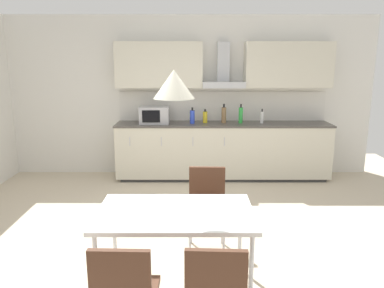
{
  "coord_description": "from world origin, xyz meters",
  "views": [
    {
      "loc": [
        0.29,
        -3.75,
        1.98
      ],
      "look_at": [
        0.29,
        0.55,
        1.0
      ],
      "focal_mm": 35.0,
      "sensor_mm": 36.0,
      "label": 1
    }
  ],
  "objects_px": {
    "bottle_blue": "(192,117)",
    "bottle_brown": "(224,115)",
    "dining_table": "(175,217)",
    "bottle_white": "(262,117)",
    "bottle_green": "(241,115)",
    "bottle_yellow": "(205,117)",
    "microwave": "(155,115)",
    "chair_far_right": "(207,201)",
    "pendant_lamp": "(174,84)"
  },
  "relations": [
    {
      "from": "bottle_brown",
      "to": "pendant_lamp",
      "type": "height_order",
      "value": "pendant_lamp"
    },
    {
      "from": "bottle_green",
      "to": "bottle_brown",
      "type": "distance_m",
      "value": 0.28
    },
    {
      "from": "chair_far_right",
      "to": "bottle_white",
      "type": "bearing_deg",
      "value": 67.79
    },
    {
      "from": "microwave",
      "to": "bottle_green",
      "type": "distance_m",
      "value": 1.43
    },
    {
      "from": "bottle_yellow",
      "to": "bottle_brown",
      "type": "height_order",
      "value": "bottle_brown"
    },
    {
      "from": "bottle_green",
      "to": "pendant_lamp",
      "type": "bearing_deg",
      "value": -106.3
    },
    {
      "from": "chair_far_right",
      "to": "microwave",
      "type": "bearing_deg",
      "value": 107.6
    },
    {
      "from": "bottle_yellow",
      "to": "bottle_white",
      "type": "xyz_separation_m",
      "value": [
        0.94,
        -0.04,
        0.0
      ]
    },
    {
      "from": "pendant_lamp",
      "to": "microwave",
      "type": "bearing_deg",
      "value": 98.47
    },
    {
      "from": "bottle_yellow",
      "to": "bottle_brown",
      "type": "bearing_deg",
      "value": -2.1
    },
    {
      "from": "bottle_green",
      "to": "bottle_brown",
      "type": "bearing_deg",
      "value": 174.41
    },
    {
      "from": "bottle_blue",
      "to": "dining_table",
      "type": "xyz_separation_m",
      "value": [
        -0.14,
        -3.21,
        -0.36
      ]
    },
    {
      "from": "bottle_blue",
      "to": "bottle_yellow",
      "type": "height_order",
      "value": "bottle_blue"
    },
    {
      "from": "bottle_yellow",
      "to": "pendant_lamp",
      "type": "bearing_deg",
      "value": -96.23
    },
    {
      "from": "microwave",
      "to": "bottle_white",
      "type": "relative_size",
      "value": 2.02
    },
    {
      "from": "bottle_green",
      "to": "chair_far_right",
      "type": "distance_m",
      "value": 2.6
    },
    {
      "from": "bottle_yellow",
      "to": "pendant_lamp",
      "type": "height_order",
      "value": "pendant_lamp"
    },
    {
      "from": "pendant_lamp",
      "to": "bottle_green",
      "type": "bearing_deg",
      "value": 73.7
    },
    {
      "from": "bottle_yellow",
      "to": "bottle_white",
      "type": "relative_size",
      "value": 0.96
    },
    {
      "from": "bottle_green",
      "to": "bottle_yellow",
      "type": "bearing_deg",
      "value": 176.25
    },
    {
      "from": "microwave",
      "to": "pendant_lamp",
      "type": "xyz_separation_m",
      "value": [
        0.48,
        -3.23,
        0.71
      ]
    },
    {
      "from": "microwave",
      "to": "chair_far_right",
      "type": "xyz_separation_m",
      "value": [
        0.78,
        -2.45,
        -0.55
      ]
    },
    {
      "from": "bottle_green",
      "to": "bottle_yellow",
      "type": "distance_m",
      "value": 0.59
    },
    {
      "from": "bottle_green",
      "to": "bottle_yellow",
      "type": "height_order",
      "value": "bottle_green"
    },
    {
      "from": "bottle_yellow",
      "to": "dining_table",
      "type": "xyz_separation_m",
      "value": [
        -0.36,
        -3.27,
        -0.34
      ]
    },
    {
      "from": "bottle_blue",
      "to": "bottle_brown",
      "type": "xyz_separation_m",
      "value": [
        0.52,
        0.05,
        0.02
      ]
    },
    {
      "from": "chair_far_right",
      "to": "dining_table",
      "type": "bearing_deg",
      "value": -110.79
    },
    {
      "from": "bottle_brown",
      "to": "chair_far_right",
      "type": "height_order",
      "value": "bottle_brown"
    },
    {
      "from": "microwave",
      "to": "chair_far_right",
      "type": "height_order",
      "value": "microwave"
    },
    {
      "from": "bottle_white",
      "to": "bottle_brown",
      "type": "relative_size",
      "value": 0.75
    },
    {
      "from": "bottle_brown",
      "to": "dining_table",
      "type": "bearing_deg",
      "value": -101.58
    },
    {
      "from": "bottle_yellow",
      "to": "pendant_lamp",
      "type": "xyz_separation_m",
      "value": [
        -0.36,
        -3.27,
        0.75
      ]
    },
    {
      "from": "microwave",
      "to": "bottle_green",
      "type": "bearing_deg",
      "value": 0.36
    },
    {
      "from": "bottle_blue",
      "to": "bottle_white",
      "type": "xyz_separation_m",
      "value": [
        1.15,
        0.02,
        -0.01
      ]
    },
    {
      "from": "bottle_blue",
      "to": "pendant_lamp",
      "type": "relative_size",
      "value": 0.82
    },
    {
      "from": "bottle_brown",
      "to": "dining_table",
      "type": "height_order",
      "value": "bottle_brown"
    },
    {
      "from": "microwave",
      "to": "bottle_white",
      "type": "height_order",
      "value": "microwave"
    },
    {
      "from": "bottle_green",
      "to": "bottle_brown",
      "type": "height_order",
      "value": "bottle_green"
    },
    {
      "from": "bottle_green",
      "to": "bottle_white",
      "type": "xyz_separation_m",
      "value": [
        0.35,
        -0.0,
        -0.03
      ]
    },
    {
      "from": "bottle_blue",
      "to": "chair_far_right",
      "type": "distance_m",
      "value": 2.49
    },
    {
      "from": "microwave",
      "to": "chair_far_right",
      "type": "distance_m",
      "value": 2.62
    },
    {
      "from": "bottle_white",
      "to": "dining_table",
      "type": "bearing_deg",
      "value": -111.87
    },
    {
      "from": "bottle_blue",
      "to": "pendant_lamp",
      "type": "xyz_separation_m",
      "value": [
        -0.14,
        -3.21,
        0.74
      ]
    },
    {
      "from": "bottle_blue",
      "to": "chair_far_right",
      "type": "relative_size",
      "value": 0.3
    },
    {
      "from": "chair_far_right",
      "to": "bottle_blue",
      "type": "bearing_deg",
      "value": 93.57
    },
    {
      "from": "bottle_yellow",
      "to": "chair_far_right",
      "type": "bearing_deg",
      "value": -91.42
    },
    {
      "from": "bottle_blue",
      "to": "bottle_white",
      "type": "height_order",
      "value": "bottle_blue"
    },
    {
      "from": "microwave",
      "to": "pendant_lamp",
      "type": "bearing_deg",
      "value": -81.53
    },
    {
      "from": "bottle_white",
      "to": "bottle_brown",
      "type": "distance_m",
      "value": 0.63
    },
    {
      "from": "bottle_green",
      "to": "bottle_blue",
      "type": "distance_m",
      "value": 0.8
    }
  ]
}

